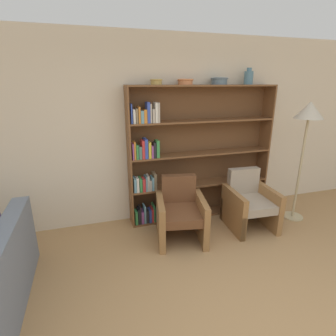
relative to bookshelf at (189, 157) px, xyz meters
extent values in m
cube|color=beige|center=(-0.05, 0.17, 0.39)|extent=(12.00, 0.06, 2.75)
cube|color=brown|center=(-0.92, -0.02, 0.03)|extent=(0.02, 0.30, 2.05)
cube|color=brown|center=(1.32, -0.02, 0.03)|extent=(0.02, 0.30, 2.05)
cube|color=brown|center=(0.20, -0.02, 1.05)|extent=(2.22, 0.30, 0.03)
cube|color=brown|center=(0.20, -0.02, -0.98)|extent=(2.22, 0.30, 0.03)
cube|color=brown|center=(0.20, 0.12, 0.03)|extent=(2.22, 0.01, 2.05)
cube|color=#388C47|center=(-0.87, -0.08, -0.86)|extent=(0.04, 0.14, 0.21)
cube|color=black|center=(-0.83, -0.08, -0.84)|extent=(0.02, 0.16, 0.24)
cube|color=black|center=(-0.81, -0.08, -0.83)|extent=(0.02, 0.15, 0.27)
cube|color=#994C99|center=(-0.78, -0.07, -0.87)|extent=(0.04, 0.17, 0.20)
cube|color=#669EB2|center=(-0.74, -0.07, -0.83)|extent=(0.03, 0.17, 0.28)
cube|color=black|center=(-0.70, -0.08, -0.86)|extent=(0.04, 0.14, 0.20)
cube|color=#334CB2|center=(-0.66, -0.08, -0.86)|extent=(0.04, 0.15, 0.20)
cube|color=red|center=(-0.62, -0.07, -0.86)|extent=(0.03, 0.18, 0.22)
cube|color=#388C47|center=(-0.59, -0.06, -0.83)|extent=(0.02, 0.18, 0.27)
cube|color=#4C756B|center=(-0.56, -0.09, -0.86)|extent=(0.03, 0.13, 0.20)
cube|color=#388C47|center=(-0.52, -0.08, -0.88)|extent=(0.03, 0.15, 0.17)
cube|color=white|center=(-0.48, -0.07, -0.85)|extent=(0.04, 0.16, 0.22)
cube|color=#994C99|center=(-0.44, -0.07, -0.84)|extent=(0.02, 0.16, 0.24)
cube|color=#B2A899|center=(-0.41, -0.07, -0.83)|extent=(0.03, 0.17, 0.28)
cube|color=#994C99|center=(-0.38, -0.06, -0.83)|extent=(0.02, 0.19, 0.27)
cube|color=brown|center=(0.20, -0.02, -0.45)|extent=(2.22, 0.30, 0.02)
cube|color=#669EB2|center=(-0.87, -0.07, -0.34)|extent=(0.04, 0.17, 0.21)
cube|color=white|center=(-0.83, -0.09, -0.33)|extent=(0.04, 0.13, 0.22)
cube|color=#388C47|center=(-0.79, -0.07, -0.34)|extent=(0.04, 0.17, 0.20)
cube|color=red|center=(-0.74, -0.09, -0.34)|extent=(0.04, 0.13, 0.20)
cube|color=#669EB2|center=(-0.71, -0.07, -0.33)|extent=(0.02, 0.16, 0.22)
cube|color=#B2A899|center=(-0.68, -0.09, -0.32)|extent=(0.03, 0.13, 0.24)
cube|color=#B2A899|center=(-0.64, -0.08, -0.36)|extent=(0.03, 0.16, 0.16)
cube|color=#669EB2|center=(-0.61, -0.07, -0.34)|extent=(0.03, 0.17, 0.20)
cube|color=#7F6B4C|center=(-0.57, -0.06, -0.31)|extent=(0.04, 0.18, 0.25)
cube|color=brown|center=(0.20, -0.02, 0.05)|extent=(2.22, 0.30, 0.02)
cube|color=#994C99|center=(-0.88, -0.08, 0.17)|extent=(0.02, 0.16, 0.22)
cube|color=orange|center=(-0.86, -0.09, 0.19)|extent=(0.02, 0.12, 0.25)
cube|color=#388C47|center=(-0.82, -0.06, 0.16)|extent=(0.03, 0.19, 0.20)
cube|color=#4C756B|center=(-0.78, -0.07, 0.15)|extent=(0.04, 0.16, 0.18)
cube|color=red|center=(-0.74, -0.08, 0.19)|extent=(0.04, 0.15, 0.26)
cube|color=#334CB2|center=(-0.69, -0.06, 0.20)|extent=(0.04, 0.19, 0.28)
cube|color=gold|center=(-0.65, -0.09, 0.18)|extent=(0.04, 0.13, 0.23)
cube|color=#994C99|center=(-0.61, -0.07, 0.15)|extent=(0.02, 0.17, 0.18)
cube|color=black|center=(-0.57, -0.09, 0.17)|extent=(0.03, 0.13, 0.22)
cube|color=#388C47|center=(-0.53, -0.08, 0.18)|extent=(0.04, 0.14, 0.25)
cube|color=brown|center=(0.20, -0.02, 0.55)|extent=(2.22, 0.30, 0.02)
cube|color=#334CB2|center=(-0.88, -0.06, 0.69)|extent=(0.02, 0.20, 0.26)
cube|color=white|center=(-0.85, -0.08, 0.65)|extent=(0.03, 0.16, 0.19)
cube|color=#7F6B4C|center=(-0.81, -0.09, 0.66)|extent=(0.03, 0.13, 0.20)
cube|color=orange|center=(-0.78, -0.07, 0.67)|extent=(0.03, 0.16, 0.22)
cube|color=#669EB2|center=(-0.74, -0.07, 0.64)|extent=(0.04, 0.16, 0.17)
cube|color=orange|center=(-0.69, -0.09, 0.65)|extent=(0.04, 0.13, 0.18)
cube|color=#334CB2|center=(-0.65, -0.07, 0.70)|extent=(0.04, 0.16, 0.28)
cube|color=#B2A899|center=(-0.62, -0.06, 0.69)|extent=(0.02, 0.18, 0.26)
cube|color=#B2A899|center=(-0.58, -0.06, 0.65)|extent=(0.04, 0.19, 0.19)
cube|color=white|center=(-0.54, -0.07, 0.70)|extent=(0.03, 0.17, 0.27)
cube|color=#B2A899|center=(-0.51, -0.07, 0.69)|extent=(0.03, 0.16, 0.27)
cylinder|color=tan|center=(-0.51, -0.02, 1.09)|extent=(0.15, 0.15, 0.07)
torus|color=tan|center=(-0.51, -0.02, 1.12)|extent=(0.17, 0.17, 0.02)
cylinder|color=#C67547|center=(-0.09, -0.02, 1.10)|extent=(0.20, 0.20, 0.07)
torus|color=#C67547|center=(-0.09, -0.02, 1.13)|extent=(0.23, 0.23, 0.02)
cylinder|color=slate|center=(0.43, -0.02, 1.10)|extent=(0.23, 0.23, 0.09)
torus|color=slate|center=(0.43, -0.02, 1.14)|extent=(0.25, 0.25, 0.02)
cylinder|color=slate|center=(0.92, -0.02, 1.15)|extent=(0.13, 0.13, 0.19)
cylinder|color=slate|center=(0.92, -0.02, 1.27)|extent=(0.07, 0.07, 0.05)
cube|color=slate|center=(-2.27, -1.27, -0.36)|extent=(0.19, 1.61, 0.35)
cube|color=olive|center=(-0.12, -1.00, -0.81)|extent=(0.08, 0.08, 0.36)
cube|color=olive|center=(-0.68, -0.89, -0.81)|extent=(0.08, 0.08, 0.36)
cube|color=olive|center=(-0.01, -0.40, -0.81)|extent=(0.08, 0.08, 0.36)
cube|color=olive|center=(-0.57, -0.29, -0.81)|extent=(0.08, 0.08, 0.36)
cube|color=brown|center=(-0.35, -0.64, -0.60)|extent=(0.59, 0.72, 0.12)
cube|color=brown|center=(-0.29, -0.37, -0.36)|extent=(0.49, 0.21, 0.42)
cube|color=olive|center=(-0.07, -0.70, -0.69)|extent=(0.21, 0.68, 0.60)
cube|color=olive|center=(-0.62, -0.59, -0.69)|extent=(0.21, 0.68, 0.60)
cube|color=olive|center=(1.01, -0.97, -0.81)|extent=(0.07, 0.07, 0.36)
cube|color=olive|center=(0.44, -0.93, -0.81)|extent=(0.07, 0.07, 0.36)
cube|color=olive|center=(1.05, -0.36, -0.81)|extent=(0.07, 0.07, 0.36)
cube|color=olive|center=(0.48, -0.32, -0.81)|extent=(0.07, 0.07, 0.36)
cube|color=tan|center=(0.75, -0.64, -0.60)|extent=(0.52, 0.67, 0.12)
cube|color=tan|center=(0.76, -0.36, -0.36)|extent=(0.49, 0.15, 0.42)
cube|color=olive|center=(1.02, -0.66, -0.69)|extent=(0.12, 0.68, 0.60)
cube|color=olive|center=(0.47, -0.62, -0.69)|extent=(0.12, 0.68, 0.60)
cylinder|color=tan|center=(1.60, -0.58, -0.98)|extent=(0.32, 0.32, 0.02)
cylinder|color=tan|center=(1.60, -0.58, -0.19)|extent=(0.04, 0.04, 1.57)
cone|color=#BCB29E|center=(1.60, -0.58, 0.71)|extent=(0.40, 0.40, 0.24)
camera|label=1|loc=(-1.44, -3.63, 1.08)|focal=28.00mm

